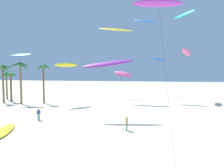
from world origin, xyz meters
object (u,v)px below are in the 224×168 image
Objects in this scene: flying_kite_2 at (115,30)px; palm_tree_3 at (43,71)px; flying_kite_4 at (157,59)px; flying_kite_1 at (21,55)px; person_foreground_walker at (127,123)px; flying_kite_7 at (186,52)px; person_near_left at (39,114)px; flying_kite_3 at (66,65)px; flying_kite_0 at (122,74)px; palm_tree_0 at (3,72)px; palm_tree_1 at (6,77)px; flying_kite_9 at (146,21)px; palm_tree_2 at (11,77)px; flying_kite_6 at (184,15)px; flying_kite_8 at (159,3)px; palm_tree_4 at (21,71)px; grounded_kite_0 at (4,131)px; flying_kite_5 at (107,64)px.

palm_tree_3 is at bearing -152.45° from flying_kite_2.
flying_kite_4 is at bearing 41.25° from palm_tree_3.
flying_kite_1 is 30.29m from person_foreground_walker.
flying_kite_7 reaches higher than flying_kite_4.
flying_kite_1 is at bearing 133.84° from person_near_left.
flying_kite_4 reaches higher than flying_kite_3.
flying_kite_0 is at bearing 99.92° from person_foreground_walker.
palm_tree_1 is (-3.47, 5.14, -1.28)m from palm_tree_0.
flying_kite_9 is at bearing -8.51° from flying_kite_0.
flying_kite_1 is (4.25, -1.94, 4.83)m from palm_tree_2.
flying_kite_0 is (27.95, 7.60, 0.77)m from palm_tree_1.
palm_tree_1 is 19.00m from flying_kite_3.
flying_kite_2 is at bearing 27.55° from palm_tree_3.
flying_kite_7 is (15.27, -1.27, 5.02)m from flying_kite_0.
flying_kite_6 is at bearing -106.28° from flying_kite_7.
flying_kite_9 is at bearing 24.54° from flying_kite_1.
flying_kite_8 is 32.06m from flying_kite_9.
palm_tree_2 is (0.38, 1.99, -1.26)m from palm_tree_0.
flying_kite_7 is 7.46× the size of person_near_left.
flying_kite_6 is 0.97× the size of flying_kite_9.
flying_kite_2 reaches higher than flying_kite_0.
flying_kite_6 reaches higher than person_near_left.
palm_tree_4 is at bearing -167.70° from flying_kite_6.
person_near_left reaches higher than grounded_kite_0.
palm_tree_2 is 26.40m from flying_kite_0.
palm_tree_4 is 0.76× the size of flying_kite_4.
flying_kite_2 is at bearing 43.45° from flying_kite_3.
palm_tree_0 is at bearing -152.51° from flying_kite_0.
flying_kite_9 is (30.07, 9.85, 13.53)m from palm_tree_2.
palm_tree_1 is at bearing 145.70° from flying_kite_8.
palm_tree_4 is at bearing 122.06° from grounded_kite_0.
flying_kite_2 reaches higher than palm_tree_1.
flying_kite_7 is 31.75m from flying_kite_8.
flying_kite_7 is at bearing -60.63° from flying_kite_4.
flying_kite_2 is 2.04× the size of flying_kite_3.
flying_kite_7 is at bearing 9.52° from flying_kite_2.
palm_tree_1 is 1.08× the size of grounded_kite_0.
flying_kite_7 is 39.62m from grounded_kite_0.
flying_kite_6 reaches higher than grounded_kite_0.
person_near_left is (-21.74, -19.25, -17.82)m from flying_kite_6.
flying_kite_6 is (29.28, 5.53, 11.63)m from palm_tree_3.
flying_kite_6 is (33.75, 6.75, 8.31)m from flying_kite_1.
grounded_kite_0 is (15.97, -18.16, -6.71)m from palm_tree_0.
flying_kite_3 is at bearing -128.52° from flying_kite_0.
flying_kite_6 is 1.56× the size of flying_kite_7.
palm_tree_3 is at bearing 147.63° from flying_kite_5.
flying_kite_2 is 1.53× the size of flying_kite_4.
flying_kite_9 is (15.68, 11.30, 10.89)m from flying_kite_3.
palm_tree_4 is at bearing -140.99° from flying_kite_4.
flying_kite_2 is (14.31, 7.47, 9.66)m from palm_tree_3.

